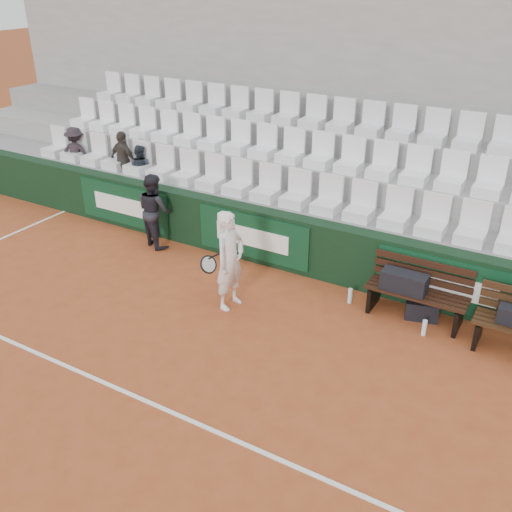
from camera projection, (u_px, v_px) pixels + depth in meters
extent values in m
plane|color=#A14924|center=(114.00, 387.00, 7.25)|extent=(80.00, 80.00, 0.00)
cube|color=white|center=(114.00, 387.00, 7.25)|extent=(18.00, 0.06, 0.01)
cube|color=black|center=(267.00, 237.00, 10.11)|extent=(18.00, 0.30, 1.00)
cube|color=#0C381E|center=(124.00, 205.00, 11.40)|extent=(2.20, 0.04, 0.82)
cube|color=#0C381E|center=(253.00, 237.00, 10.06)|extent=(2.20, 0.04, 0.82)
cube|color=#0C381E|center=(448.00, 285.00, 8.54)|extent=(2.20, 0.04, 0.82)
cube|color=gray|center=(284.00, 225.00, 10.59)|extent=(18.00, 0.95, 1.00)
cube|color=#999996|center=(306.00, 197.00, 11.22)|extent=(18.00, 0.95, 1.45)
cube|color=gray|center=(326.00, 173.00, 11.85)|extent=(18.00, 0.95, 1.90)
cube|color=#969694|center=(342.00, 107.00, 11.77)|extent=(18.00, 0.30, 4.40)
cube|color=white|center=(280.00, 186.00, 10.09)|extent=(11.90, 0.44, 0.63)
cube|color=white|center=(304.00, 148.00, 10.62)|extent=(11.90, 0.44, 0.63)
cube|color=silver|center=(326.00, 114.00, 11.14)|extent=(11.90, 0.44, 0.63)
cube|color=black|center=(415.00, 305.00, 8.59)|extent=(1.50, 0.56, 0.45)
cube|color=black|center=(404.00, 282.00, 8.48)|extent=(0.68, 0.30, 0.29)
cube|color=black|center=(422.00, 309.00, 8.63)|extent=(0.54, 0.41, 0.29)
cylinder|color=silver|center=(350.00, 296.00, 9.03)|extent=(0.07, 0.07, 0.25)
cylinder|color=silver|center=(424.00, 328.00, 8.23)|extent=(0.07, 0.07, 0.25)
imported|color=white|center=(230.00, 260.00, 8.66)|extent=(0.44, 0.62, 1.59)
torus|color=black|center=(209.00, 264.00, 8.92)|extent=(0.19, 0.30, 0.26)
cylinder|color=black|center=(215.00, 256.00, 8.77)|extent=(0.26, 0.03, 0.20)
imported|color=black|center=(154.00, 210.00, 10.67)|extent=(0.84, 0.75, 1.42)
imported|color=black|center=(73.00, 133.00, 12.28)|extent=(0.85, 0.67, 1.16)
imported|color=#37312C|center=(121.00, 140.00, 11.65)|extent=(0.76, 0.38, 1.25)
imported|color=#1E242E|center=(138.00, 148.00, 11.50)|extent=(0.54, 0.45, 1.02)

